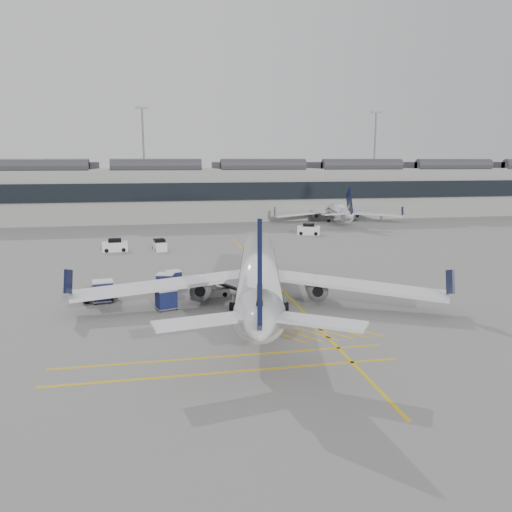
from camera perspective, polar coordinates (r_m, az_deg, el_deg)
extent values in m
plane|color=gray|center=(42.73, -8.20, -6.52)|extent=(220.00, 220.00, 0.00)
cube|color=#9E9E99|center=(113.01, -10.16, 7.02)|extent=(200.00, 20.00, 11.00)
cube|color=black|center=(102.77, -10.08, 7.22)|extent=(200.00, 0.50, 3.60)
cube|color=#38383D|center=(112.79, -10.26, 10.16)|extent=(200.00, 18.00, 1.40)
cylinder|color=slate|center=(126.81, -12.68, 10.49)|extent=(0.44, 0.44, 25.00)
cube|color=slate|center=(127.43, -12.92, 16.21)|extent=(3.00, 0.60, 0.50)
cylinder|color=slate|center=(138.90, 13.35, 10.47)|extent=(0.44, 0.44, 25.00)
cube|color=slate|center=(139.46, 13.59, 15.69)|extent=(3.00, 0.60, 0.50)
cube|color=gold|center=(53.63, 1.99, -2.83)|extent=(0.25, 60.00, 0.01)
cylinder|color=white|center=(44.62, 0.33, -1.93)|extent=(8.48, 26.92, 3.36)
cone|color=white|center=(59.51, 0.30, 1.30)|extent=(3.98, 4.15, 3.36)
cone|color=white|center=(29.55, 0.41, -7.91)|extent=(4.12, 4.85, 3.36)
cube|color=white|center=(44.30, -10.72, -3.28)|extent=(15.45, 4.99, 0.31)
cube|color=white|center=(44.35, 11.38, -3.29)|extent=(14.82, 10.20, 0.31)
cylinder|color=slate|center=(45.67, -6.19, -3.54)|extent=(2.46, 3.52, 1.87)
cylinder|color=slate|center=(45.70, 6.85, -3.54)|extent=(2.46, 3.52, 1.87)
cube|color=black|center=(29.37, 0.42, -2.95)|extent=(1.58, 6.72, 7.48)
cylinder|color=black|center=(55.19, 0.30, -2.13)|extent=(0.36, 0.61, 0.57)
cylinder|color=black|center=(43.13, -2.64, -5.76)|extent=(0.75, 0.82, 0.71)
cylinder|color=black|center=(43.14, 3.32, -5.76)|extent=(0.75, 0.82, 0.71)
cylinder|color=white|center=(108.13, 9.15, 5.23)|extent=(6.43, 22.89, 2.85)
cone|color=white|center=(120.75, 7.99, 5.84)|extent=(3.29, 3.44, 2.85)
cone|color=white|center=(95.26, 10.64, 4.63)|extent=(3.39, 4.04, 2.85)
cube|color=white|center=(105.95, 5.41, 4.84)|extent=(13.14, 4.68, 0.27)
cube|color=white|center=(108.70, 12.99, 4.76)|extent=(12.70, 8.30, 0.27)
cylinder|color=slate|center=(107.88, 6.79, 4.63)|extent=(2.00, 2.95, 1.59)
cylinder|color=slate|center=(109.54, 11.35, 4.59)|extent=(2.00, 2.95, 1.59)
cube|color=black|center=(95.50, 10.63, 5.92)|extent=(1.14, 5.73, 6.34)
cylinder|color=black|center=(116.87, 8.31, 4.61)|extent=(0.29, 0.51, 0.48)
cylinder|color=black|center=(106.15, 8.30, 4.02)|extent=(0.62, 0.68, 0.61)
cylinder|color=black|center=(106.88, 10.30, 4.01)|extent=(0.62, 0.68, 0.61)
cube|color=silver|center=(47.86, -5.39, -4.12)|extent=(3.89, 1.65, 0.71)
cube|color=black|center=(47.80, -4.21, -3.13)|extent=(3.46, 1.23, 1.49)
cube|color=silver|center=(47.56, -6.74, -3.37)|extent=(0.96, 1.34, 0.91)
cylinder|color=black|center=(47.06, -6.98, -4.58)|extent=(0.45, 0.20, 0.44)
cylinder|color=black|center=(48.42, -7.16, -4.15)|extent=(0.45, 0.20, 0.44)
cylinder|color=black|center=(47.42, -3.58, -4.40)|extent=(0.45, 0.20, 0.44)
cylinder|color=black|center=(48.77, -3.85, -3.98)|extent=(0.45, 0.20, 0.44)
cube|color=gray|center=(49.87, -10.26, -3.84)|extent=(2.04, 1.81, 0.12)
cube|color=#141B50|center=(49.67, -10.29, -2.91)|extent=(1.88, 1.72, 1.50)
cube|color=silver|center=(49.49, -10.32, -2.03)|extent=(1.94, 1.78, 0.10)
cylinder|color=black|center=(49.51, -11.21, -4.07)|extent=(0.24, 0.15, 0.23)
cylinder|color=black|center=(50.59, -10.92, -3.74)|extent=(0.24, 0.15, 0.23)
cylinder|color=black|center=(49.20, -9.57, -4.10)|extent=(0.24, 0.15, 0.23)
cylinder|color=black|center=(50.28, -9.31, -3.77)|extent=(0.24, 0.15, 0.23)
cube|color=gray|center=(51.86, -9.40, -3.27)|extent=(1.91, 1.75, 0.11)
cube|color=#141B50|center=(51.69, -9.43, -2.48)|extent=(1.77, 1.66, 1.33)
cube|color=silver|center=(51.54, -9.45, -1.72)|extent=(1.82, 1.72, 0.09)
cylinder|color=black|center=(51.20, -9.86, -3.54)|extent=(0.22, 0.16, 0.20)
cylinder|color=black|center=(52.11, -10.27, -3.30)|extent=(0.22, 0.16, 0.20)
cylinder|color=black|center=(51.66, -8.53, -3.37)|extent=(0.22, 0.16, 0.20)
cylinder|color=black|center=(52.57, -8.96, -3.13)|extent=(0.22, 0.16, 0.20)
cube|color=gray|center=(44.06, -10.19, -5.80)|extent=(2.09, 1.89, 0.12)
cube|color=#141B50|center=(43.84, -10.23, -4.78)|extent=(1.92, 1.80, 1.47)
cube|color=silver|center=(43.64, -10.26, -3.80)|extent=(1.99, 1.86, 0.10)
cylinder|color=black|center=(43.36, -10.84, -6.20)|extent=(0.24, 0.17, 0.22)
cylinder|color=black|center=(44.38, -11.30, -5.81)|extent=(0.24, 0.17, 0.22)
cylinder|color=black|center=(43.80, -9.06, -5.96)|extent=(0.24, 0.17, 0.22)
cylinder|color=black|center=(44.81, -9.56, -5.59)|extent=(0.24, 0.17, 0.22)
cube|color=gray|center=(47.63, -17.02, -4.82)|extent=(2.12, 1.84, 0.13)
cube|color=#141B50|center=(47.41, -17.08, -3.78)|extent=(1.94, 1.76, 1.62)
cube|color=silver|center=(47.20, -17.13, -2.78)|extent=(2.01, 1.82, 0.11)
cylinder|color=black|center=(47.04, -17.93, -5.17)|extent=(0.26, 0.15, 0.25)
cylinder|color=black|center=(48.22, -17.98, -4.79)|extent=(0.26, 0.15, 0.25)
cylinder|color=black|center=(47.09, -16.02, -5.05)|extent=(0.26, 0.15, 0.25)
cylinder|color=black|center=(48.28, -16.12, -4.66)|extent=(0.26, 0.15, 0.25)
imported|color=#F3490C|center=(48.67, -4.91, -3.11)|extent=(0.85, 0.78, 1.94)
imported|color=#EC500C|center=(46.91, -1.37, -3.85)|extent=(0.85, 0.71, 1.55)
cube|color=#4B4F43|center=(47.86, -17.37, -4.25)|extent=(2.97, 1.95, 1.13)
cube|color=#4B4F43|center=(47.70, -17.42, -3.46)|extent=(1.47, 1.47, 0.56)
cylinder|color=black|center=(47.47, -18.73, -4.84)|extent=(0.66, 0.34, 0.63)
cylinder|color=black|center=(48.85, -18.35, -4.38)|extent=(0.66, 0.34, 0.63)
cylinder|color=black|center=(47.05, -16.31, -4.83)|extent=(0.66, 0.34, 0.63)
cylinder|color=black|center=(48.44, -16.00, -4.37)|extent=(0.66, 0.34, 0.63)
cone|color=#F24C0A|center=(65.61, 0.25, -0.07)|extent=(0.38, 0.38, 0.52)
cone|color=#F24C0A|center=(54.92, 10.40, -2.43)|extent=(0.34, 0.34, 0.48)
cube|color=white|center=(73.55, -15.80, 1.04)|extent=(3.59, 1.95, 1.36)
cube|color=black|center=(73.42, -15.84, 1.67)|extent=(1.84, 1.75, 0.58)
cylinder|color=black|center=(72.90, -16.71, 0.59)|extent=(0.59, 0.25, 0.58)
cylinder|color=black|center=(74.42, -16.67, 0.80)|extent=(0.59, 0.25, 0.58)
cylinder|color=black|center=(72.83, -14.88, 0.68)|extent=(0.59, 0.25, 0.58)
cylinder|color=black|center=(74.36, -14.88, 0.88)|extent=(0.59, 0.25, 0.58)
cube|color=white|center=(72.78, -10.98, 1.11)|extent=(2.19, 3.48, 1.26)
cube|color=black|center=(72.66, -11.00, 1.70)|extent=(1.80, 1.87, 0.54)
cylinder|color=black|center=(71.93, -10.25, 0.73)|extent=(0.29, 0.57, 0.54)
cylinder|color=black|center=(71.67, -11.37, 0.65)|extent=(0.29, 0.57, 0.54)
cylinder|color=black|center=(74.02, -10.58, 1.00)|extent=(0.29, 0.57, 0.54)
cylinder|color=black|center=(73.77, -11.68, 0.93)|extent=(0.29, 0.57, 0.54)
cube|color=white|center=(87.40, 6.04, 2.93)|extent=(4.27, 3.11, 1.50)
cube|color=black|center=(87.28, 6.05, 3.52)|extent=(2.42, 2.36, 0.64)
cylinder|color=black|center=(86.68, 5.16, 2.59)|extent=(0.68, 0.44, 0.64)
cylinder|color=black|center=(88.37, 5.23, 2.75)|extent=(0.68, 0.44, 0.64)
cylinder|color=black|center=(86.56, 6.86, 2.55)|extent=(0.68, 0.44, 0.64)
cylinder|color=black|center=(88.25, 6.89, 2.71)|extent=(0.68, 0.44, 0.64)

